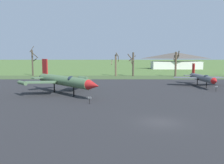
{
  "coord_description": "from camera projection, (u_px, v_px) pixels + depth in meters",
  "views": [
    {
      "loc": [
        -5.04,
        -24.29,
        7.11
      ],
      "look_at": [
        -5.22,
        15.57,
        2.49
      ],
      "focal_mm": 38.21,
      "sensor_mm": 36.0,
      "label": 1
    }
  ],
  "objects": [
    {
      "name": "ground_plane",
      "position": [
        161.0,
        123.0,
        24.92
      ],
      "size": [
        600.0,
        600.0,
        0.0
      ],
      "primitive_type": "plane",
      "color": "#4C6B33"
    },
    {
      "name": "asphalt_apron",
      "position": [
        142.0,
        96.0,
        41.07
      ],
      "size": [
        108.89,
        54.2,
        0.05
      ],
      "primitive_type": "cube",
      "color": "#28282B",
      "rests_on": "ground"
    },
    {
      "name": "grass_verge_strip",
      "position": [
        129.0,
        77.0,
        73.95
      ],
      "size": [
        168.89,
        12.0,
        0.06
      ],
      "primitive_type": "cube",
      "color": "#3E532D",
      "rests_on": "ground"
    },
    {
      "name": "jet_fighter_front_left",
      "position": [
        65.0,
        81.0,
        42.13
      ],
      "size": [
        14.98,
        15.37,
        6.23
      ],
      "color": "#4C6B47",
      "rests_on": "ground"
    },
    {
      "name": "info_placard_front_left",
      "position": [
        91.0,
        100.0,
        34.07
      ],
      "size": [
        0.58,
        0.33,
        1.08
      ],
      "color": "black",
      "rests_on": "ground"
    },
    {
      "name": "jet_fighter_rear_left",
      "position": [
        203.0,
        78.0,
        52.4
      ],
      "size": [
        11.9,
        13.89,
        4.95
      ],
      "color": "#565B60",
      "rests_on": "ground"
    },
    {
      "name": "info_placard_rear_left",
      "position": [
        217.0,
        88.0,
        45.73
      ],
      "size": [
        0.47,
        0.28,
        1.04
      ],
      "color": "black",
      "rests_on": "ground"
    },
    {
      "name": "bare_tree_far_left",
      "position": [
        34.0,
        62.0,
        79.29
      ],
      "size": [
        2.92,
        3.29,
        9.94
      ],
      "color": "#42382D",
      "rests_on": "ground"
    },
    {
      "name": "bare_tree_left_of_center",
      "position": [
        117.0,
        64.0,
        78.48
      ],
      "size": [
        2.62,
        2.72,
        7.77
      ],
      "color": "brown",
      "rests_on": "ground"
    },
    {
      "name": "bare_tree_center",
      "position": [
        134.0,
        63.0,
        77.5
      ],
      "size": [
        2.93,
        3.4,
        7.79
      ],
      "color": "#42382D",
      "rests_on": "ground"
    },
    {
      "name": "bare_tree_right_of_center",
      "position": [
        177.0,
        63.0,
        76.0
      ],
      "size": [
        2.0,
        2.11,
        8.33
      ],
      "color": "brown",
      "rests_on": "ground"
    },
    {
      "name": "visitor_building",
      "position": [
        177.0,
        60.0,
        117.74
      ],
      "size": [
        24.99,
        11.17,
        8.15
      ],
      "color": "silver",
      "rests_on": "ground"
    }
  ]
}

